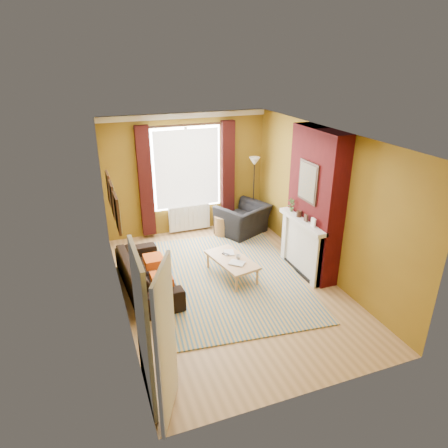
{
  "coord_description": "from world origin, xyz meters",
  "views": [
    {
      "loc": [
        -2.31,
        -5.96,
        4.0
      ],
      "look_at": [
        0.0,
        0.25,
        1.15
      ],
      "focal_mm": 32.0,
      "sensor_mm": 36.0,
      "label": 1
    }
  ],
  "objects": [
    {
      "name": "floor_lamp",
      "position": [
        1.55,
        2.36,
        1.39
      ],
      "size": [
        0.26,
        0.26,
        1.76
      ],
      "rotation": [
        0.0,
        0.0,
        -0.01
      ],
      "color": "black",
      "rests_on": "ground"
    },
    {
      "name": "ground",
      "position": [
        0.0,
        0.0,
        0.0
      ],
      "size": [
        5.5,
        5.5,
        0.0
      ],
      "primitive_type": "plane",
      "color": "olive",
      "rests_on": "ground"
    },
    {
      "name": "sofa",
      "position": [
        -1.42,
        0.46,
        0.3
      ],
      "size": [
        0.92,
        2.1,
        0.6
      ],
      "primitive_type": "imported",
      "rotation": [
        0.0,
        0.0,
        1.63
      ],
      "color": "black",
      "rests_on": "ground"
    },
    {
      "name": "striped_rug",
      "position": [
        0.09,
        0.28,
        0.01
      ],
      "size": [
        3.08,
        4.01,
        0.02
      ],
      "rotation": [
        0.0,
        0.0,
        -0.1
      ],
      "color": "#2F5C81",
      "rests_on": "ground"
    },
    {
      "name": "tv_remote",
      "position": [
        0.13,
        0.49,
        0.4
      ],
      "size": [
        0.13,
        0.16,
        0.02
      ],
      "rotation": [
        0.0,
        0.0,
        0.61
      ],
      "color": "#28282B",
      "rests_on": "coffee_table"
    },
    {
      "name": "armchair",
      "position": [
        1.16,
        2.09,
        0.36
      ],
      "size": [
        1.41,
        1.34,
        0.71
      ],
      "primitive_type": "imported",
      "rotation": [
        0.0,
        0.0,
        3.59
      ],
      "color": "black",
      "rests_on": "ground"
    },
    {
      "name": "room_walls",
      "position": [
        0.64,
        0.27,
        1.39
      ],
      "size": [
        3.82,
        5.54,
        2.83
      ],
      "color": "brown",
      "rests_on": "ground"
    },
    {
      "name": "wicker_stool",
      "position": [
        0.67,
        2.15,
        0.24
      ],
      "size": [
        0.48,
        0.48,
        0.48
      ],
      "rotation": [
        0.0,
        0.0,
        -0.31
      ],
      "color": "olive",
      "rests_on": "ground"
    },
    {
      "name": "coffee_table",
      "position": [
        0.17,
        0.29,
        0.34
      ],
      "size": [
        0.79,
        1.25,
        0.39
      ],
      "rotation": [
        0.0,
        0.0,
        0.2
      ],
      "color": "tan",
      "rests_on": "ground"
    },
    {
      "name": "book_b",
      "position": [
        0.12,
        0.55,
        0.4
      ],
      "size": [
        0.25,
        0.3,
        0.02
      ],
      "primitive_type": "imported",
      "rotation": [
        0.0,
        0.0,
        -0.26
      ],
      "color": "#999999",
      "rests_on": "coffee_table"
    },
    {
      "name": "mug",
      "position": [
        0.28,
        0.23,
        0.43
      ],
      "size": [
        0.1,
        0.1,
        0.09
      ],
      "primitive_type": "imported",
      "rotation": [
        0.0,
        0.0,
        -0.07
      ],
      "color": "#999999",
      "rests_on": "coffee_table"
    },
    {
      "name": "book_a",
      "position": [
        0.12,
        0.0,
        0.4
      ],
      "size": [
        0.35,
        0.34,
        0.03
      ],
      "primitive_type": "imported",
      "rotation": [
        0.0,
        0.0,
        0.83
      ],
      "color": "#999999",
      "rests_on": "coffee_table"
    }
  ]
}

